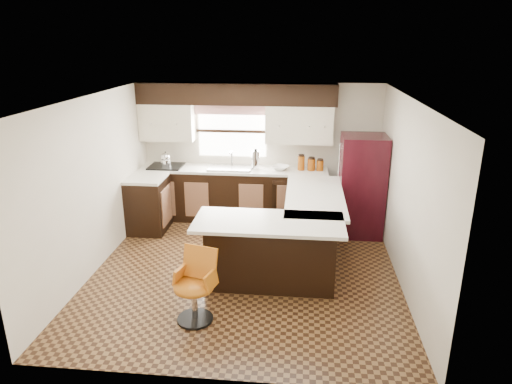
# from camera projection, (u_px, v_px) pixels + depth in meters

# --- Properties ---
(floor) EXTENTS (4.40, 4.40, 0.00)m
(floor) POSITION_uv_depth(u_px,v_px,m) (246.00, 270.00, 6.46)
(floor) COLOR #49301A
(floor) RESTS_ON ground
(ceiling) EXTENTS (4.40, 4.40, 0.00)m
(ceiling) POSITION_uv_depth(u_px,v_px,m) (244.00, 98.00, 5.69)
(ceiling) COLOR silver
(ceiling) RESTS_ON wall_back
(wall_back) EXTENTS (4.40, 0.00, 4.40)m
(wall_back) POSITION_uv_depth(u_px,v_px,m) (260.00, 151.00, 8.15)
(wall_back) COLOR beige
(wall_back) RESTS_ON floor
(wall_front) EXTENTS (4.40, 0.00, 4.40)m
(wall_front) POSITION_uv_depth(u_px,v_px,m) (214.00, 268.00, 4.00)
(wall_front) COLOR beige
(wall_front) RESTS_ON floor
(wall_left) EXTENTS (0.00, 4.40, 4.40)m
(wall_left) POSITION_uv_depth(u_px,v_px,m) (94.00, 185.00, 6.28)
(wall_left) COLOR beige
(wall_left) RESTS_ON floor
(wall_right) EXTENTS (0.00, 4.40, 4.40)m
(wall_right) POSITION_uv_depth(u_px,v_px,m) (406.00, 195.00, 5.87)
(wall_right) COLOR beige
(wall_right) RESTS_ON floor
(base_cab_back) EXTENTS (3.30, 0.60, 0.90)m
(base_cab_back) POSITION_uv_depth(u_px,v_px,m) (234.00, 195.00, 8.15)
(base_cab_back) COLOR black
(base_cab_back) RESTS_ON floor
(base_cab_left) EXTENTS (0.60, 0.70, 0.90)m
(base_cab_left) POSITION_uv_depth(u_px,v_px,m) (149.00, 205.00, 7.67)
(base_cab_left) COLOR black
(base_cab_left) RESTS_ON floor
(counter_back) EXTENTS (3.30, 0.60, 0.04)m
(counter_back) POSITION_uv_depth(u_px,v_px,m) (233.00, 170.00, 8.00)
(counter_back) COLOR silver
(counter_back) RESTS_ON base_cab_back
(counter_left) EXTENTS (0.60, 0.70, 0.04)m
(counter_left) POSITION_uv_depth(u_px,v_px,m) (146.00, 178.00, 7.52)
(counter_left) COLOR silver
(counter_left) RESTS_ON base_cab_left
(soffit) EXTENTS (3.40, 0.35, 0.36)m
(soffit) POSITION_uv_depth(u_px,v_px,m) (236.00, 94.00, 7.69)
(soffit) COLOR black
(soffit) RESTS_ON wall_back
(upper_cab_left) EXTENTS (0.94, 0.35, 0.64)m
(upper_cab_left) POSITION_uv_depth(u_px,v_px,m) (167.00, 122.00, 7.97)
(upper_cab_left) COLOR beige
(upper_cab_left) RESTS_ON wall_back
(upper_cab_right) EXTENTS (1.14, 0.35, 0.64)m
(upper_cab_right) POSITION_uv_depth(u_px,v_px,m) (299.00, 124.00, 7.75)
(upper_cab_right) COLOR beige
(upper_cab_right) RESTS_ON wall_back
(window_pane) EXTENTS (1.20, 0.02, 0.90)m
(window_pane) POSITION_uv_depth(u_px,v_px,m) (232.00, 131.00, 8.06)
(window_pane) COLOR white
(window_pane) RESTS_ON wall_back
(valance) EXTENTS (1.30, 0.06, 0.18)m
(valance) POSITION_uv_depth(u_px,v_px,m) (231.00, 109.00, 7.90)
(valance) COLOR #D19B93
(valance) RESTS_ON wall_back
(sink) EXTENTS (0.75, 0.45, 0.03)m
(sink) POSITION_uv_depth(u_px,v_px,m) (230.00, 168.00, 7.97)
(sink) COLOR #B2B2B7
(sink) RESTS_ON counter_back
(dishwasher) EXTENTS (0.58, 0.03, 0.78)m
(dishwasher) POSITION_uv_depth(u_px,v_px,m) (289.00, 203.00, 7.79)
(dishwasher) COLOR black
(dishwasher) RESTS_ON floor
(cooktop) EXTENTS (0.58, 0.50, 0.02)m
(cooktop) POSITION_uv_depth(u_px,v_px,m) (166.00, 166.00, 8.08)
(cooktop) COLOR black
(cooktop) RESTS_ON counter_back
(peninsula_long) EXTENTS (0.60, 1.95, 0.90)m
(peninsula_long) POSITION_uv_depth(u_px,v_px,m) (310.00, 226.00, 6.82)
(peninsula_long) COLOR black
(peninsula_long) RESTS_ON floor
(peninsula_return) EXTENTS (1.65, 0.60, 0.90)m
(peninsula_return) POSITION_uv_depth(u_px,v_px,m) (271.00, 253.00, 5.95)
(peninsula_return) COLOR black
(peninsula_return) RESTS_ON floor
(counter_pen_long) EXTENTS (0.84, 1.95, 0.04)m
(counter_pen_long) POSITION_uv_depth(u_px,v_px,m) (315.00, 196.00, 6.66)
(counter_pen_long) COLOR silver
(counter_pen_long) RESTS_ON peninsula_long
(counter_pen_return) EXTENTS (1.89, 0.84, 0.04)m
(counter_pen_return) POSITION_uv_depth(u_px,v_px,m) (269.00, 222.00, 5.72)
(counter_pen_return) COLOR silver
(counter_pen_return) RESTS_ON peninsula_return
(refrigerator) EXTENTS (0.71, 0.68, 1.66)m
(refrigerator) POSITION_uv_depth(u_px,v_px,m) (361.00, 186.00, 7.42)
(refrigerator) COLOR black
(refrigerator) RESTS_ON floor
(bar_chair) EXTENTS (0.56, 0.56, 0.86)m
(bar_chair) POSITION_uv_depth(u_px,v_px,m) (194.00, 287.00, 5.18)
(bar_chair) COLOR #B96113
(bar_chair) RESTS_ON floor
(kettle) EXTENTS (0.19, 0.19, 0.25)m
(kettle) POSITION_uv_depth(u_px,v_px,m) (166.00, 159.00, 8.04)
(kettle) COLOR silver
(kettle) RESTS_ON cooktop
(percolator) EXTENTS (0.14, 0.14, 0.32)m
(percolator) POSITION_uv_depth(u_px,v_px,m) (256.00, 160.00, 7.90)
(percolator) COLOR silver
(percolator) RESTS_ON counter_back
(mixing_bowl) EXTENTS (0.37, 0.37, 0.07)m
(mixing_bowl) POSITION_uv_depth(u_px,v_px,m) (280.00, 168.00, 7.90)
(mixing_bowl) COLOR white
(mixing_bowl) RESTS_ON counter_back
(canister_large) EXTENTS (0.12, 0.12, 0.25)m
(canister_large) POSITION_uv_depth(u_px,v_px,m) (301.00, 163.00, 7.86)
(canister_large) COLOR #813B08
(canister_large) RESTS_ON counter_back
(canister_med) EXTENTS (0.13, 0.13, 0.20)m
(canister_med) POSITION_uv_depth(u_px,v_px,m) (311.00, 165.00, 7.85)
(canister_med) COLOR #813B08
(canister_med) RESTS_ON counter_back
(canister_small) EXTENTS (0.12, 0.12, 0.18)m
(canister_small) POSITION_uv_depth(u_px,v_px,m) (320.00, 166.00, 7.84)
(canister_small) COLOR #813B08
(canister_small) RESTS_ON counter_back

